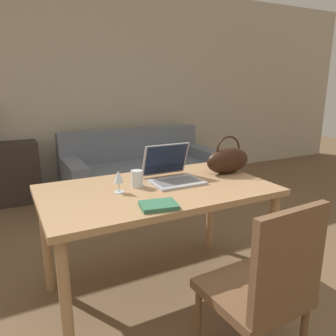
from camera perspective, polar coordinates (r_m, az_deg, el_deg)
name	(u,v)px	position (r m, az deg, el deg)	size (l,w,h in m)	color
wall_back	(67,89)	(4.59, -17.19, 13.05)	(10.00, 0.06, 2.70)	#BCB29E
dining_table	(158,200)	(2.16, -1.83, -5.56)	(1.47, 0.85, 0.77)	#A87F56
chair	(265,286)	(1.70, 16.51, -19.03)	(0.46, 0.46, 0.93)	brown
couch	(140,173)	(4.30, -4.82, -0.92)	(1.94, 0.95, 0.82)	slate
laptop	(171,171)	(2.26, 0.61, -0.55)	(0.34, 0.34, 0.25)	#ADADB2
drinking_glass	(137,179)	(2.13, -5.43, -1.86)	(0.08, 0.08, 0.11)	silver
wine_glass	(118,178)	(2.02, -8.62, -1.69)	(0.07, 0.07, 0.14)	silver
handbag	(228,160)	(2.47, 10.36, 1.38)	(0.36, 0.15, 0.28)	black
book	(159,205)	(1.79, -1.63, -6.52)	(0.22, 0.19, 0.02)	#336B4C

